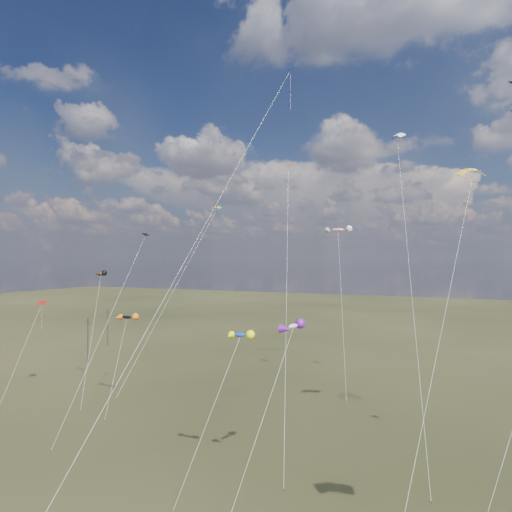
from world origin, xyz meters
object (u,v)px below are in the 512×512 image
at_px(parafoil_yellow, 471,171).
at_px(novelty_black_orange, 127,317).
at_px(utility_pole_near, 88,340).
at_px(utility_pole_far, 108,327).

relative_size(parafoil_yellow, novelty_black_orange, 2.38).
bearing_deg(parafoil_yellow, utility_pole_near, 166.95).
relative_size(utility_pole_near, parafoil_yellow, 0.29).
xyz_separation_m(utility_pole_near, parafoil_yellow, (61.42, -14.23, 23.00)).
xyz_separation_m(utility_pole_far, novelty_black_orange, (29.29, -29.30, 7.04)).
relative_size(utility_pole_far, parafoil_yellow, 0.29).
bearing_deg(utility_pole_far, novelty_black_orange, -45.01).
bearing_deg(utility_pole_near, parafoil_yellow, -13.05).
xyz_separation_m(utility_pole_near, novelty_black_orange, (21.29, -15.30, 7.04)).
distance_m(utility_pole_far, parafoil_yellow, 78.40).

